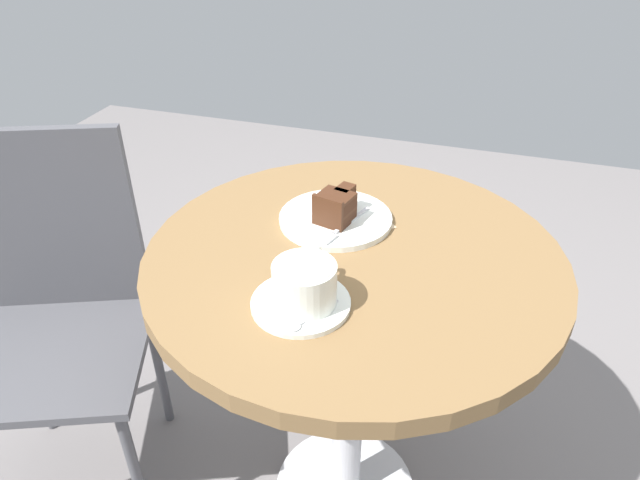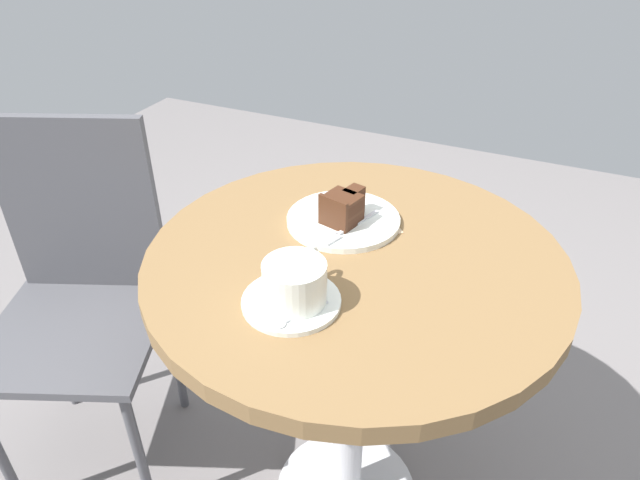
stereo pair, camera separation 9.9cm
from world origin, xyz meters
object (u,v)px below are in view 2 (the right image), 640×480
at_px(coffee_cup, 295,281).
at_px(cake_plate, 343,220).
at_px(fork, 345,231).
at_px(cafe_chair, 80,279).
at_px(teaspoon, 295,317).
at_px(cake_slice, 343,208).
at_px(napkin, 357,221).
at_px(saucer, 291,301).

relative_size(coffee_cup, cake_plate, 0.61).
distance_m(fork, cafe_chair, 0.67).
distance_m(teaspoon, cake_slice, 0.29).
height_order(coffee_cup, fork, coffee_cup).
relative_size(cake_plate, napkin, 1.19).
distance_m(cake_plate, cake_slice, 0.04).
height_order(coffee_cup, cake_plate, coffee_cup).
xyz_separation_m(saucer, fork, (0.22, -0.00, 0.01)).
relative_size(saucer, fork, 1.04).
bearing_deg(cafe_chair, napkin, -7.27).
relative_size(coffee_cup, cake_slice, 1.39).
xyz_separation_m(fork, cafe_chair, (-0.11, 0.62, -0.23)).
bearing_deg(coffee_cup, napkin, 0.44).
bearing_deg(teaspoon, cake_slice, -143.49).
bearing_deg(coffee_cup, cafe_chair, 80.15).
xyz_separation_m(saucer, teaspoon, (-0.04, -0.02, 0.01)).
height_order(fork, cafe_chair, cafe_chair).
relative_size(saucer, teaspoon, 1.78).
bearing_deg(fork, cake_slice, -133.97).
bearing_deg(cake_plate, fork, -155.28).
bearing_deg(cake_slice, cake_plate, 18.46).
distance_m(saucer, cake_plate, 0.26).
distance_m(coffee_cup, fork, 0.22).
height_order(cake_slice, napkin, cake_slice).
distance_m(saucer, fork, 0.22).
distance_m(saucer, teaspoon, 0.05).
xyz_separation_m(coffee_cup, cake_plate, (0.26, 0.03, -0.04)).
bearing_deg(cafe_chair, saucer, -32.49).
xyz_separation_m(coffee_cup, teaspoon, (-0.04, -0.02, -0.03)).
xyz_separation_m(teaspoon, cafe_chair, (0.15, 0.64, -0.23)).
bearing_deg(cafe_chair, coffee_cup, -32.18).
height_order(napkin, cafe_chair, cafe_chair).
height_order(cake_slice, cafe_chair, cafe_chair).
bearing_deg(coffee_cup, teaspoon, -155.87).
distance_m(cake_slice, cafe_chair, 0.67).
relative_size(saucer, coffee_cup, 1.17).
height_order(teaspoon, napkin, teaspoon).
height_order(coffee_cup, cake_slice, coffee_cup).
height_order(fork, napkin, fork).
relative_size(cake_plate, fork, 1.45).
bearing_deg(cake_slice, coffee_cup, -175.12).
bearing_deg(cafe_chair, fork, -12.60).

